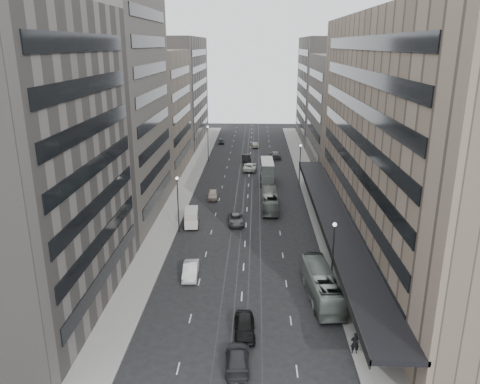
# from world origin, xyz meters

# --- Properties ---
(ground) EXTENTS (220.00, 220.00, 0.00)m
(ground) POSITION_xyz_m (0.00, 0.00, 0.00)
(ground) COLOR black
(ground) RESTS_ON ground
(sidewalk_right) EXTENTS (4.00, 125.00, 0.15)m
(sidewalk_right) POSITION_xyz_m (12.00, 37.50, 0.07)
(sidewalk_right) COLOR gray
(sidewalk_right) RESTS_ON ground
(sidewalk_left) EXTENTS (4.00, 125.00, 0.15)m
(sidewalk_left) POSITION_xyz_m (-12.00, 37.50, 0.07)
(sidewalk_left) COLOR gray
(sidewalk_left) RESTS_ON ground
(department_store) EXTENTS (19.20, 60.00, 30.00)m
(department_store) POSITION_xyz_m (21.45, 8.00, 14.95)
(department_store) COLOR #7D6B5B
(department_store) RESTS_ON ground
(building_right_mid) EXTENTS (15.00, 28.00, 24.00)m
(building_right_mid) POSITION_xyz_m (21.50, 52.00, 12.00)
(building_right_mid) COLOR #534D48
(building_right_mid) RESTS_ON ground
(building_right_far) EXTENTS (15.00, 32.00, 28.00)m
(building_right_far) POSITION_xyz_m (21.50, 82.00, 14.00)
(building_right_far) COLOR slate
(building_right_far) RESTS_ON ground
(building_left_a) EXTENTS (15.00, 28.00, 30.00)m
(building_left_a) POSITION_xyz_m (-21.50, -8.00, 15.00)
(building_left_a) COLOR slate
(building_left_a) RESTS_ON ground
(building_left_b) EXTENTS (15.00, 26.00, 34.00)m
(building_left_b) POSITION_xyz_m (-21.50, 19.00, 17.00)
(building_left_b) COLOR #534D48
(building_left_b) RESTS_ON ground
(building_left_c) EXTENTS (15.00, 28.00, 25.00)m
(building_left_c) POSITION_xyz_m (-21.50, 46.00, 12.50)
(building_left_c) COLOR #716658
(building_left_c) RESTS_ON ground
(building_left_d) EXTENTS (15.00, 38.00, 28.00)m
(building_left_d) POSITION_xyz_m (-21.50, 79.00, 14.00)
(building_left_d) COLOR slate
(building_left_d) RESTS_ON ground
(lamp_right_near) EXTENTS (0.44, 0.44, 8.32)m
(lamp_right_near) POSITION_xyz_m (9.70, -5.00, 5.20)
(lamp_right_near) COLOR #262628
(lamp_right_near) RESTS_ON ground
(lamp_right_far) EXTENTS (0.44, 0.44, 8.32)m
(lamp_right_far) POSITION_xyz_m (9.70, 35.00, 5.20)
(lamp_right_far) COLOR #262628
(lamp_right_far) RESTS_ON ground
(lamp_left_near) EXTENTS (0.44, 0.44, 8.32)m
(lamp_left_near) POSITION_xyz_m (-9.70, 12.00, 5.20)
(lamp_left_near) COLOR #262628
(lamp_left_near) RESTS_ON ground
(lamp_left_far) EXTENTS (0.44, 0.44, 8.32)m
(lamp_left_far) POSITION_xyz_m (-9.70, 55.00, 5.20)
(lamp_left_far) COLOR #262628
(lamp_left_far) RESTS_ON ground
(bus_near) EXTENTS (3.57, 11.39, 3.12)m
(bus_near) POSITION_xyz_m (8.50, -5.95, 1.56)
(bus_near) COLOR gray
(bus_near) RESTS_ON ground
(bus_far) EXTENTS (2.51, 10.60, 2.95)m
(bus_far) POSITION_xyz_m (3.72, 22.57, 1.47)
(bus_far) COLOR gray
(bus_far) RESTS_ON ground
(double_decker) EXTENTS (2.68, 8.36, 4.55)m
(double_decker) POSITION_xyz_m (3.60, 37.39, 2.46)
(double_decker) COLOR slate
(double_decker) RESTS_ON ground
(vw_microbus) EXTENTS (2.04, 4.11, 2.17)m
(vw_microbus) POSITION_xyz_m (8.28, -8.16, 1.21)
(vw_microbus) COLOR #5A5E61
(vw_microbus) RESTS_ON ground
(panel_van) EXTENTS (2.42, 4.40, 2.67)m
(panel_van) POSITION_xyz_m (-8.13, 14.11, 1.47)
(panel_van) COLOR silver
(panel_van) RESTS_ON ground
(sedan_0) EXTENTS (2.19, 4.97, 1.66)m
(sedan_0) POSITION_xyz_m (0.47, -12.93, 0.83)
(sedan_0) COLOR black
(sedan_0) RESTS_ON ground
(sedan_1) EXTENTS (1.92, 4.90, 1.59)m
(sedan_1) POSITION_xyz_m (-6.15, -1.65, 0.79)
(sedan_1) COLOR white
(sedan_1) RESTS_ON ground
(sedan_2) EXTENTS (2.75, 5.15, 1.38)m
(sedan_2) POSITION_xyz_m (-1.56, 15.46, 0.69)
(sedan_2) COLOR #5B5A5D
(sedan_2) RESTS_ON ground
(sedan_3) EXTENTS (2.28, 5.14, 1.47)m
(sedan_3) POSITION_xyz_m (-0.01, -17.53, 0.73)
(sedan_3) COLOR #28282B
(sedan_3) RESTS_ON ground
(sedan_4) EXTENTS (2.02, 4.51, 1.50)m
(sedan_4) POSITION_xyz_m (-6.19, 27.42, 0.75)
(sedan_4) COLOR beige
(sedan_4) RESTS_ON ground
(sedan_5) EXTENTS (2.33, 5.19, 1.65)m
(sedan_5) POSITION_xyz_m (-0.88, 54.63, 0.83)
(sedan_5) COLOR black
(sedan_5) RESTS_ON ground
(sedan_6) EXTENTS (2.94, 6.01, 1.64)m
(sedan_6) POSITION_xyz_m (0.09, 47.12, 0.82)
(sedan_6) COLOR white
(sedan_6) RESTS_ON ground
(sedan_7) EXTENTS (2.70, 5.66, 1.59)m
(sedan_7) POSITION_xyz_m (6.00, 59.04, 0.80)
(sedan_7) COLOR slate
(sedan_7) RESTS_ON ground
(sedan_8) EXTENTS (1.89, 4.07, 1.35)m
(sedan_8) POSITION_xyz_m (-8.15, 75.42, 0.68)
(sedan_8) COLOR #262629
(sedan_8) RESTS_ON ground
(sedan_9) EXTENTS (1.93, 4.25, 1.35)m
(sedan_9) POSITION_xyz_m (1.04, 70.90, 0.68)
(sedan_9) COLOR #A69F89
(sedan_9) RESTS_ON ground
(pedestrian) EXTENTS (0.75, 0.51, 2.03)m
(pedestrian) POSITION_xyz_m (10.20, -15.61, 1.16)
(pedestrian) COLOR black
(pedestrian) RESTS_ON sidewalk_right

